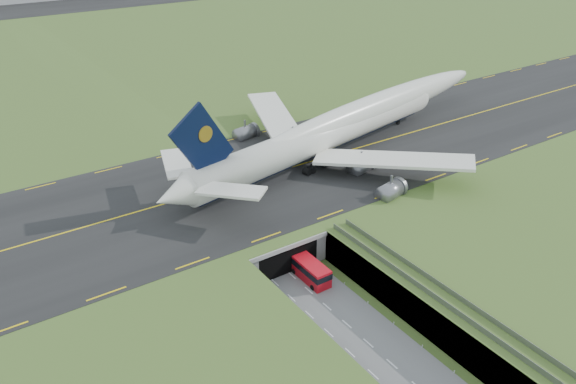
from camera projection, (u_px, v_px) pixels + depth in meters
ground at (316, 298)px, 92.20m from camera, size 900.00×900.00×0.00m
airfield_deck at (316, 283)px, 90.80m from camera, size 800.00×800.00×6.00m
trench_road at (345, 323)px, 86.65m from camera, size 12.00×75.00×0.20m
taxiway at (220, 188)px, 113.56m from camera, size 800.00×44.00×0.18m
tunnel_portal at (262, 235)px, 102.90m from camera, size 17.00×22.30×6.00m
guideway at (456, 311)px, 81.12m from camera, size 3.00×53.00×7.05m
jumbo_jet at (346, 125)px, 128.77m from camera, size 105.10×64.81×21.87m
shuttle_tram at (310, 270)px, 95.78m from camera, size 3.27×8.38×3.39m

